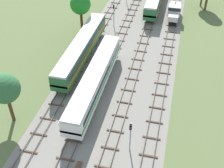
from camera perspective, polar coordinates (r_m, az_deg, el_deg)
ground_plane at (r=67.43m, az=5.28°, el=12.13°), size 480.00×480.00×0.00m
ballast_bed at (r=67.43m, az=5.28°, el=12.14°), size 18.90×176.00×0.01m
track_far_left at (r=69.58m, az=-0.79°, el=13.29°), size 2.40×126.00×0.29m
track_left at (r=68.61m, az=3.34°, el=12.85°), size 2.40×126.00×0.29m
track_centre_left at (r=67.99m, az=7.54°, el=12.33°), size 2.40×126.00×0.29m
track_centre at (r=67.73m, az=11.78°, el=11.73°), size 2.40×126.00×0.29m
passenger_coach_left_nearest at (r=44.79m, az=-3.32°, el=1.01°), size 2.96×22.00×3.80m
passenger_coach_far_left_near at (r=52.63m, az=-5.96°, el=7.17°), size 2.96×22.00×3.80m
shunter_loco_centre_mid at (r=68.70m, az=12.11°, el=13.82°), size 2.74×8.46×3.10m
signal_post_near at (r=36.00m, az=3.63°, el=-9.61°), size 0.28×0.47×4.83m
signal_post_mid at (r=63.68m, az=0.35°, el=13.85°), size 0.28×0.47×5.04m
lineside_tree_0 at (r=40.39m, az=-20.25°, el=-0.87°), size 4.10×4.10×7.87m
lineside_tree_3 at (r=60.85m, az=-6.21°, el=15.23°), size 4.17×4.17×8.11m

